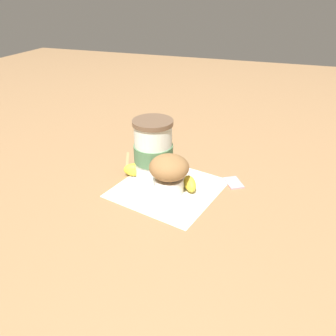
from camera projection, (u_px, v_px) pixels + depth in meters
name	position (u px, v px, depth m)	size (l,w,h in m)	color
ground_plane	(168.00, 188.00, 0.73)	(3.00, 3.00, 0.00)	#936D47
paper_napkin	(168.00, 188.00, 0.73)	(0.21, 0.21, 0.00)	white
coffee_cup	(153.00, 150.00, 0.75)	(0.09, 0.09, 0.14)	silver
muffin	(169.00, 172.00, 0.70)	(0.09, 0.09, 0.09)	white
banana	(164.00, 174.00, 0.75)	(0.19, 0.08, 0.03)	yellow
sugar_packet	(234.00, 182.00, 0.75)	(0.05, 0.03, 0.01)	pink
wooden_stirrer	(127.00, 162.00, 0.84)	(0.11, 0.01, 0.00)	tan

